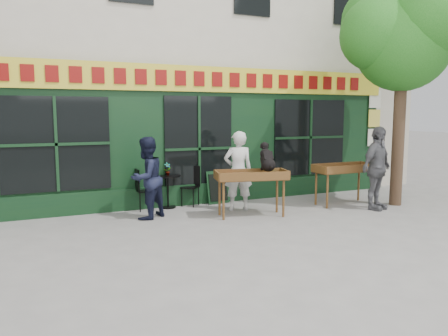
{
  "coord_description": "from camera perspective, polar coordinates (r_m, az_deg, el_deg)",
  "views": [
    {
      "loc": [
        -3.71,
        -7.47,
        2.2
      ],
      "look_at": [
        -0.15,
        0.5,
        1.1
      ],
      "focal_mm": 35.0,
      "sensor_mm": 36.0,
      "label": 1
    }
  ],
  "objects": [
    {
      "name": "bistro_chair_left",
      "position": [
        10.04,
        -10.81,
        -2.35
      ],
      "size": [
        0.37,
        0.36,
        0.95
      ],
      "rotation": [
        0.0,
        0.0,
        1.57
      ],
      "color": "black",
      "rests_on": "ground"
    },
    {
      "name": "bistro_chair_right",
      "position": [
        10.47,
        -4.24,
        -1.85
      ],
      "size": [
        0.51,
        0.51,
        0.95
      ],
      "rotation": [
        0.0,
        0.0,
        -0.79
      ],
      "color": "black",
      "rests_on": "ground"
    },
    {
      "name": "street_tree",
      "position": [
        11.39,
        22.35,
        16.3
      ],
      "size": [
        3.05,
        2.9,
        5.6
      ],
      "color": "#382619",
      "rests_on": "ground"
    },
    {
      "name": "potted_plant",
      "position": [
        10.17,
        -7.39,
        -0.12
      ],
      "size": [
        0.18,
        0.15,
        0.3
      ],
      "primitive_type": "imported",
      "rotation": [
        0.0,
        0.0,
        0.26
      ],
      "color": "gray",
      "rests_on": "bistro_table"
    },
    {
      "name": "bistro_table",
      "position": [
        10.23,
        -7.35,
        -2.19
      ],
      "size": [
        0.6,
        0.6,
        0.76
      ],
      "color": "black",
      "rests_on": "ground"
    },
    {
      "name": "man_left",
      "position": [
        9.21,
        -10.07,
        -1.3
      ],
      "size": [
        1.06,
        1.01,
        1.72
      ],
      "primitive_type": "imported",
      "rotation": [
        0.0,
        0.0,
        3.75
      ],
      "color": "black",
      "rests_on": "ground"
    },
    {
      "name": "man_right",
      "position": [
        10.52,
        19.32,
        -0.03
      ],
      "size": [
        1.21,
        0.82,
        1.91
      ],
      "primitive_type": "imported",
      "rotation": [
        0.0,
        0.0,
        0.35
      ],
      "color": "#535458",
      "rests_on": "ground"
    },
    {
      "name": "book_cart_center",
      "position": [
        9.31,
        3.6,
        -1.34
      ],
      "size": [
        1.6,
        0.93,
        0.99
      ],
      "rotation": [
        0.0,
        0.0,
        -0.22
      ],
      "color": "brown",
      "rests_on": "ground"
    },
    {
      "name": "book_cart_right",
      "position": [
        10.89,
        15.43,
        -0.34
      ],
      "size": [
        1.5,
        0.62,
        0.99
      ],
      "rotation": [
        0.0,
        0.0,
        -0.0
      ],
      "color": "brown",
      "rests_on": "ground"
    },
    {
      "name": "chalkboard",
      "position": [
        10.67,
        -0.79,
        -2.53
      ],
      "size": [
        0.57,
        0.22,
        0.79
      ],
      "rotation": [
        0.0,
        0.0,
        0.05
      ],
      "color": "black",
      "rests_on": "ground"
    },
    {
      "name": "dog",
      "position": [
        9.37,
        5.66,
        1.58
      ],
      "size": [
        0.46,
        0.66,
        0.6
      ],
      "primitive_type": null,
      "rotation": [
        0.0,
        0.0,
        -0.22
      ],
      "color": "black",
      "rests_on": "book_cart_center"
    },
    {
      "name": "ground",
      "position": [
        8.63,
        2.29,
        -7.59
      ],
      "size": [
        80.0,
        80.0,
        0.0
      ],
      "primitive_type": "plane",
      "color": "slate",
      "rests_on": "ground"
    },
    {
      "name": "woman",
      "position": [
        9.87,
        1.85,
        -0.38
      ],
      "size": [
        0.73,
        0.56,
        1.8
      ],
      "primitive_type": "imported",
      "rotation": [
        0.0,
        0.0,
        2.92
      ],
      "color": "silver",
      "rests_on": "ground"
    },
    {
      "name": "building",
      "position": [
        14.22,
        -8.94,
        18.35
      ],
      "size": [
        14.0,
        7.26,
        10.0
      ],
      "color": "beige",
      "rests_on": "ground"
    }
  ]
}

